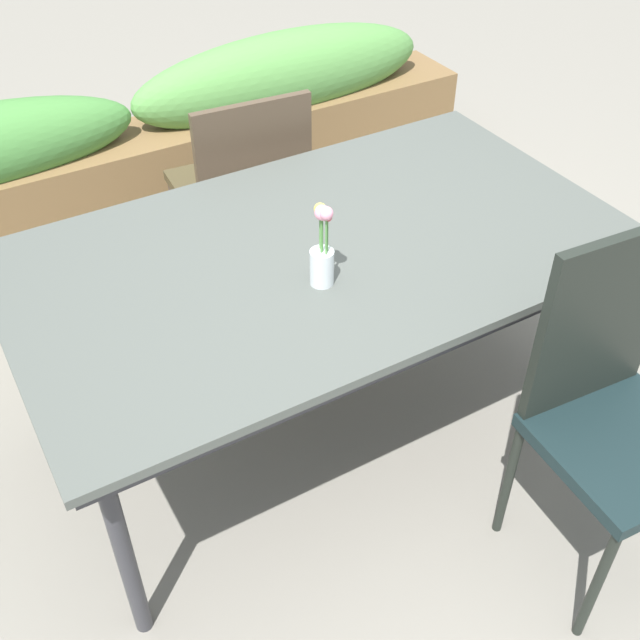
% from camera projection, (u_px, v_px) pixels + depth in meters
% --- Properties ---
extents(ground_plane, '(12.00, 12.00, 0.00)m').
position_uv_depth(ground_plane, '(343.00, 423.00, 2.70)').
color(ground_plane, gray).
extents(dining_table, '(1.81, 1.04, 0.73)m').
position_uv_depth(dining_table, '(320.00, 260.00, 2.28)').
color(dining_table, '#4C514C').
rests_on(dining_table, ground).
extents(chair_near_right, '(0.44, 0.44, 1.02)m').
position_uv_depth(chair_near_right, '(612.00, 401.00, 1.99)').
color(chair_near_right, black).
rests_on(chair_near_right, ground).
extents(chair_far_side, '(0.50, 0.50, 0.89)m').
position_uv_depth(chair_far_side, '(244.00, 183.00, 2.96)').
color(chair_far_side, '#473B25').
rests_on(chair_far_side, ground).
extents(flower_vase, '(0.07, 0.07, 0.25)m').
position_uv_depth(flower_vase, '(322.00, 251.00, 2.05)').
color(flower_vase, silver).
rests_on(flower_vase, dining_table).
extents(planter_box, '(3.32, 0.37, 0.75)m').
position_uv_depth(planter_box, '(141.00, 151.00, 3.48)').
color(planter_box, brown).
rests_on(planter_box, ground).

